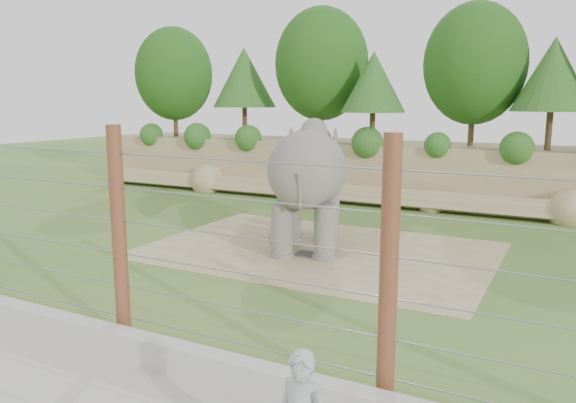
% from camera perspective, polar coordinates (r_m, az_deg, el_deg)
% --- Properties ---
extents(ground, '(90.00, 90.00, 0.00)m').
position_cam_1_polar(ground, '(14.48, -3.72, -7.50)').
color(ground, '#3F6928').
rests_on(ground, ground).
extents(back_embankment, '(30.00, 5.52, 8.77)m').
position_cam_1_polar(back_embankment, '(25.31, 12.71, 9.02)').
color(back_embankment, '#8A7D58').
rests_on(back_embankment, ground).
extents(dirt_patch, '(10.00, 7.00, 0.02)m').
position_cam_1_polar(dirt_patch, '(16.79, 3.11, -4.95)').
color(dirt_patch, '#8D815A').
rests_on(dirt_patch, ground).
extents(drain_grate, '(1.00, 0.60, 0.03)m').
position_cam_1_polar(drain_grate, '(16.20, 2.42, -5.42)').
color(drain_grate, '#262628').
rests_on(drain_grate, dirt_patch).
extents(elephant, '(3.42, 5.01, 3.73)m').
position_cam_1_polar(elephant, '(16.53, 1.96, 1.40)').
color(elephant, slate).
rests_on(elephant, ground).
extents(stone_ball, '(0.66, 0.66, 0.66)m').
position_cam_1_polar(stone_ball, '(17.11, -1.03, -3.47)').
color(stone_ball, gray).
rests_on(stone_ball, dirt_patch).
extents(retaining_wall, '(26.00, 0.35, 0.50)m').
position_cam_1_polar(retaining_wall, '(10.73, -18.19, -13.12)').
color(retaining_wall, '#B3B0A7').
rests_on(retaining_wall, ground).
extents(barrier_fence, '(20.26, 0.26, 4.00)m').
position_cam_1_polar(barrier_fence, '(10.52, -16.78, -3.46)').
color(barrier_fence, maroon).
rests_on(barrier_fence, ground).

